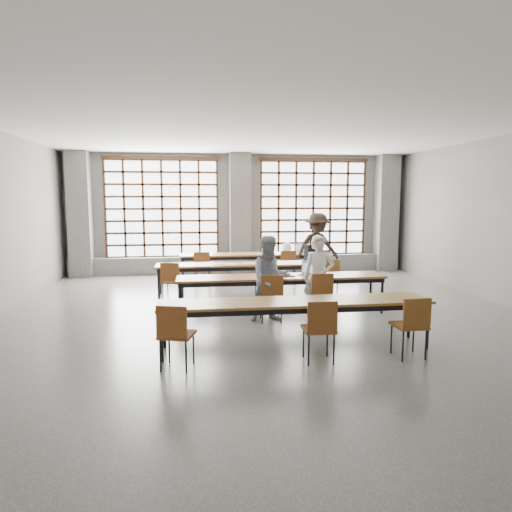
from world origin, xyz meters
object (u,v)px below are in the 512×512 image
Objects in this scene: student_male at (319,277)px; student_female at (270,279)px; chair_near_left at (175,330)px; chair_mid_centre at (267,276)px; mouse at (330,274)px; desk_row_b at (245,266)px; chair_front_left at (271,293)px; chair_back_right at (319,263)px; chair_front_right at (320,291)px; chair_near_mid at (320,325)px; desk_row_d at (295,305)px; student_back at (317,248)px; laptop_front at (310,271)px; chair_mid_right at (329,274)px; green_box at (278,273)px; red_pouch at (177,331)px; phone at (292,276)px; chair_back_mid at (288,263)px; chair_near_right at (412,321)px; laptop_back at (302,250)px; plastic_bag at (287,248)px; chair_back_left at (202,265)px; desk_row_a at (255,256)px; backpack at (312,253)px; chair_mid_left at (172,278)px; desk_row_c at (281,279)px.

student_male is 0.90m from student_female.
chair_mid_centre is at bearing 64.97° from chair_near_left.
student_female is 1.34m from mouse.
desk_row_b is 2.53m from student_male.
chair_front_left is 0.94m from student_male.
chair_front_right is at bearing -105.08° from chair_back_right.
chair_front_right is 2.19m from chair_near_mid.
desk_row_d is 4.55× the size of chair_back_right.
student_back is 3.95× the size of laptop_front.
chair_mid_right is 1.72m from green_box.
red_pouch is (-2.49, -2.02, -0.04)m from chair_front_right.
chair_near_mid is at bearing -0.09° from chair_near_left.
chair_near_left is at bearing -128.55° from phone.
chair_back_mid is at bearing 87.78° from chair_front_right.
chair_near_right reaches higher than phone.
chair_back_mid is 1.00× the size of chair_near_mid.
chair_back_mid is 2.33× the size of laptop_back.
plastic_bag reaches higher than chair_near_mid.
chair_mid_right is 1.90× the size of laptop_front.
desk_row_b is 4.55× the size of chair_back_right.
chair_back_right is (3.03, 0.00, 0.00)m from chair_back_left.
chair_front_right reaches higher than desk_row_a.
desk_row_b is 0.76m from chair_mid_centre.
laptop_back is at bearing 63.40° from chair_near_left.
student_male is 0.58m from phone.
student_male is at bearing -59.04° from chair_back_left.
chair_near_right is at bearing -60.72° from student_male.
plastic_bag reaches higher than chair_mid_centre.
chair_near_mid reaches higher than mouse.
chair_back_left is 1.00× the size of chair_near_right.
chair_back_right is 2.46m from chair_mid_centre.
plastic_bag reaches higher than green_box.
backpack is (0.50, 1.72, 0.14)m from laptop_front.
laptop_back is at bearing 78.63° from chair_near_mid.
chair_back_right is at bearing 62.41° from chair_front_left.
chair_mid_left is at bearing -162.60° from student_back.
desk_row_b is 1.51m from chair_back_left.
chair_back_mid is (0.93, 5.04, -0.13)m from desk_row_d.
chair_near_mid is (0.11, -3.87, 0.00)m from chair_mid_centre.
chair_back_right is at bearing 58.48° from chair_near_left.
chair_back_mid is 1.24m from backpack.
desk_row_d is at bearing -100.57° from phone.
chair_front_right and chair_near_mid have the same top height.
chair_back_mid and chair_back_right have the same top height.
chair_mid_left is 3.90m from plastic_bag.
desk_row_d reaches higher than red_pouch.
laptop_back is 0.94× the size of backpack.
chair_mid_right is 1.00× the size of chair_front_left.
student_female is (-0.90, 0.13, 0.24)m from chair_front_right.
student_male is (0.60, -0.50, 0.11)m from desk_row_c.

